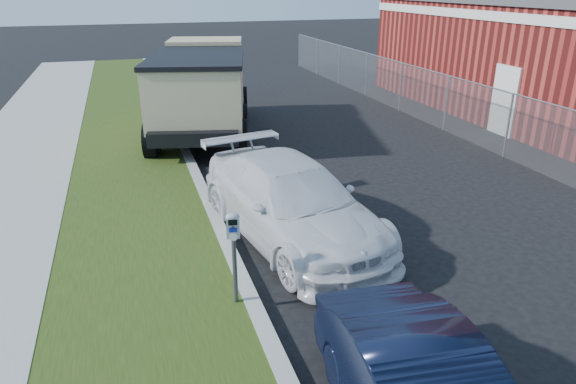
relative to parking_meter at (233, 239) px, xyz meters
name	(u,v)px	position (x,y,z in m)	size (l,w,h in m)	color
ground	(377,253)	(2.83, 0.90, -1.19)	(120.00, 120.00, 0.00)	black
streetside	(59,245)	(-2.74, 2.90, -1.13)	(6.12, 50.00, 0.15)	gray
chainlink_fence	(447,92)	(8.83, 7.90, 0.07)	(0.06, 30.06, 30.00)	slate
brick_building	(574,54)	(14.83, 8.90, 0.93)	(9.20, 14.20, 4.17)	maroon
parking_meter	(233,239)	(0.00, 0.00, 0.00)	(0.22, 0.17, 1.46)	#3F4247
white_wagon	(291,201)	(1.55, 2.07, -0.45)	(2.08, 5.12, 1.49)	silver
dump_truck	(202,84)	(1.18, 10.22, 0.35)	(4.17, 7.42, 2.75)	black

